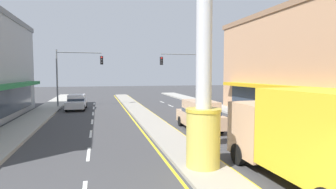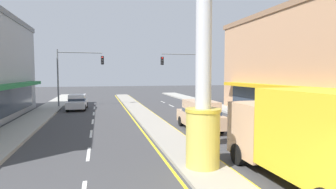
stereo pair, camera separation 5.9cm
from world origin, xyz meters
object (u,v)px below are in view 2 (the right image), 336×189
box_truck_near_right_lane (314,137)px  traffic_light_left_side (75,68)px  sedan_far_right_lane (77,102)px  traffic_light_right_side (186,68)px  district_sign (204,50)px  suv_near_left_lane (200,115)px

box_truck_near_right_lane → traffic_light_left_side: bearing=109.8°
traffic_light_left_side → sedan_far_right_lane: 4.00m
traffic_light_right_side → sedan_far_right_lane: traffic_light_right_side is taller
district_sign → sedan_far_right_lane: (-5.88, 19.85, -3.67)m
traffic_light_right_side → sedan_far_right_lane: size_ratio=1.43×
district_sign → sedan_far_right_lane: size_ratio=1.95×
box_truck_near_right_lane → sedan_far_right_lane: size_ratio=1.59×
sedan_far_right_lane → suv_near_left_lane: (8.45, -12.67, 0.20)m
traffic_light_left_side → traffic_light_right_side: same height
traffic_light_left_side → box_truck_near_right_lane: 26.05m
traffic_light_right_side → suv_near_left_lane: (-3.59, -14.41, -3.26)m
traffic_light_left_side → box_truck_near_right_lane: (8.76, -24.40, -2.55)m
traffic_light_right_side → suv_near_left_lane: bearing=-104.0°
traffic_light_left_side → district_sign: bearing=-74.2°
traffic_light_right_side → sedan_far_right_lane: (-12.04, -1.74, -3.46)m
sedan_far_right_lane → suv_near_left_lane: 15.23m
traffic_light_left_side → suv_near_left_lane: traffic_light_left_side is taller
box_truck_near_right_lane → sedan_far_right_lane: box_truck_near_right_lane is taller
district_sign → sedan_far_right_lane: district_sign is taller
traffic_light_right_side → sedan_far_right_lane: bearing=-171.8°
box_truck_near_right_lane → suv_near_left_lane: (-0.02, 9.75, -0.71)m
district_sign → traffic_light_right_side: bearing=74.1°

